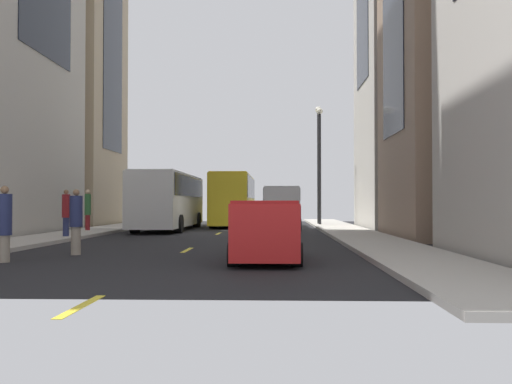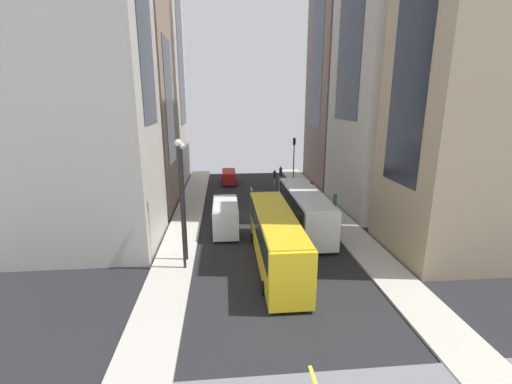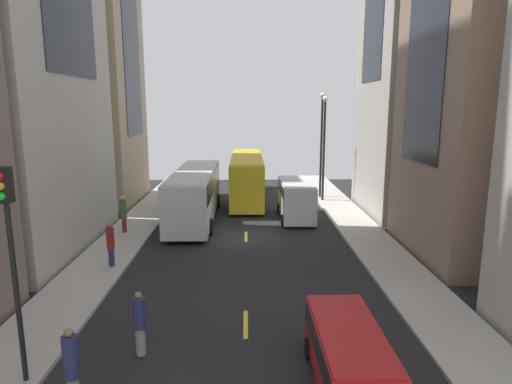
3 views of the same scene
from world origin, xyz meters
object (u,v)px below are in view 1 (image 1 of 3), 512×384
at_px(car_red_0, 266,226).
at_px(pedestrian_walking_far, 76,220).
at_px(city_bus_white, 169,197).
at_px(pedestrian_waiting_curb, 66,211).
at_px(streetcar_yellow, 234,196).
at_px(pedestrian_crossing_near, 4,222).
at_px(delivery_van_white, 281,205).
at_px(pedestrian_crossing_mid, 88,208).

xyz_separation_m(car_red_0, pedestrian_walking_far, (-5.99, 1.68, 0.09)).
distance_m(city_bus_white, pedestrian_waiting_curb, 9.54).
height_order(streetcar_yellow, pedestrian_walking_far, streetcar_yellow).
bearing_deg(pedestrian_crossing_near, delivery_van_white, 66.01).
bearing_deg(car_red_0, pedestrian_waiting_curb, 135.32).
distance_m(city_bus_white, car_red_0, 19.08).
xyz_separation_m(streetcar_yellow, delivery_van_white, (3.31, -6.40, -0.61)).
distance_m(delivery_van_white, pedestrian_waiting_curb, 13.28).
xyz_separation_m(city_bus_white, pedestrian_walking_far, (0.19, -16.34, -0.92)).
bearing_deg(pedestrian_crossing_mid, streetcar_yellow, -102.23).
relative_size(city_bus_white, pedestrian_crossing_mid, 5.17).
height_order(delivery_van_white, pedestrian_crossing_near, delivery_van_white).
relative_size(city_bus_white, pedestrian_crossing_near, 5.45).
distance_m(city_bus_white, pedestrian_walking_far, 16.36).
distance_m(car_red_0, pedestrian_crossing_near, 7.19).
xyz_separation_m(streetcar_yellow, pedestrian_walking_far, (-3.27, -22.80, -1.04)).
bearing_deg(pedestrian_waiting_curb, pedestrian_crossing_near, -72.23).
xyz_separation_m(city_bus_white, car_red_0, (6.18, -18.02, -1.01)).
distance_m(pedestrian_waiting_curb, pedestrian_crossing_mid, 5.71).
bearing_deg(delivery_van_white, pedestrian_crossing_mid, -161.79).
xyz_separation_m(delivery_van_white, pedestrian_crossing_mid, (-10.59, -3.48, -0.18)).
bearing_deg(delivery_van_white, streetcar_yellow, 117.34).
relative_size(delivery_van_white, car_red_0, 1.19).
bearing_deg(pedestrian_waiting_curb, car_red_0, -38.15).
bearing_deg(car_red_0, pedestrian_crossing_near, -175.47).
height_order(city_bus_white, streetcar_yellow, streetcar_yellow).
xyz_separation_m(streetcar_yellow, pedestrian_crossing_mid, (-7.28, -9.89, -0.79)).
relative_size(streetcar_yellow, pedestrian_crossing_mid, 5.43).
distance_m(pedestrian_crossing_near, pedestrian_walking_far, 2.54).
distance_m(streetcar_yellow, pedestrian_crossing_mid, 12.30).
bearing_deg(city_bus_white, pedestrian_crossing_near, -93.05).
bearing_deg(delivery_van_white, pedestrian_waiting_curb, -136.63).
height_order(car_red_0, pedestrian_crossing_near, pedestrian_crossing_near).
distance_m(delivery_van_white, car_red_0, 18.09).
distance_m(pedestrian_waiting_curb, pedestrian_walking_far, 7.90).
bearing_deg(car_red_0, delivery_van_white, 88.11).
bearing_deg(pedestrian_walking_far, city_bus_white, -165.08).
relative_size(streetcar_yellow, pedestrian_walking_far, 5.84).
bearing_deg(car_red_0, city_bus_white, 108.92).
xyz_separation_m(pedestrian_crossing_near, pedestrian_crossing_mid, (-2.83, 15.16, 0.24)).
xyz_separation_m(delivery_van_white, pedestrian_crossing_near, (-7.76, -18.64, -0.42)).
bearing_deg(delivery_van_white, car_red_0, -91.89).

